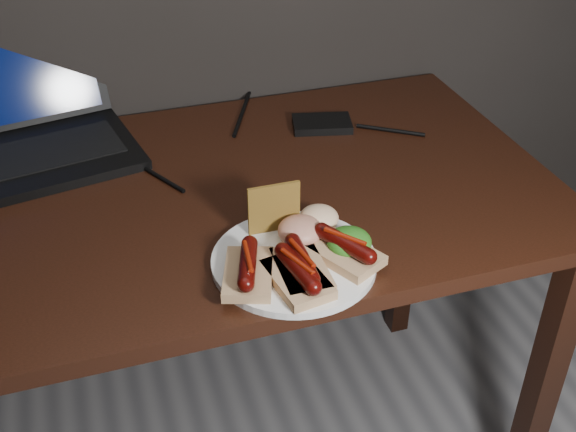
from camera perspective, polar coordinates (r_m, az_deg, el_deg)
The scene contains 13 objects.
desk at distance 1.33m, azimuth -9.35°, elevation -1.93°, with size 1.40×0.70×0.75m.
laptop at distance 1.48m, azimuth -19.89°, elevation 6.85°, with size 0.41×0.40×0.25m.
hard_drive at distance 1.49m, azimuth 2.70°, elevation 7.28°, with size 0.12×0.08×0.02m, color black.
desk_cables at distance 1.41m, azimuth -9.79°, elevation 4.86°, with size 1.07×0.38×0.01m.
plate at distance 1.11m, azimuth 0.47°, elevation -3.56°, with size 0.25×0.25×0.01m, color white.
bread_sausage_left at distance 1.06m, azimuth -3.18°, elevation -4.22°, with size 0.10×0.13×0.04m.
bread_sausage_center at distance 1.06m, azimuth 1.09°, elevation -3.96°, with size 0.07×0.12×0.04m.
bread_sausage_right at distance 1.10m, azimuth 4.47°, elevation -2.64°, with size 0.11×0.13×0.04m.
bread_sausage_extra at distance 1.05m, azimuth 0.75°, elevation -4.65°, with size 0.09×0.12×0.04m.
crispbread at distance 1.14m, azimuth -1.11°, elevation 0.64°, with size 0.09×0.01×0.09m, color olive.
salad_greens at distance 1.11m, azimuth 4.85°, elevation -2.05°, with size 0.07×0.07×0.04m, color #185110.
salsa_mound at distance 1.13m, azimuth 0.99°, elevation -1.14°, with size 0.07×0.07×0.04m, color #A21019.
coleslaw_mound at distance 1.16m, azimuth 2.46°, elevation -0.14°, with size 0.06×0.06×0.04m, color white.
Camera 1 is at (-0.12, 0.31, 1.44)m, focal length 45.00 mm.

